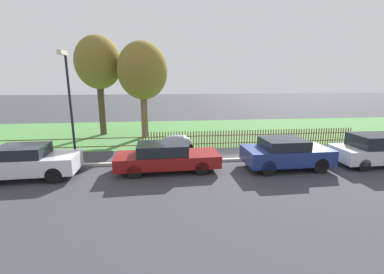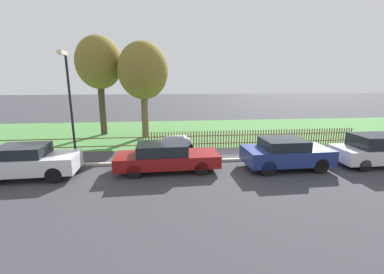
{
  "view_description": "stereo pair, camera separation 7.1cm",
  "coord_description": "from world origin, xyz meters",
  "views": [
    {
      "loc": [
        -5.2,
        -11.92,
        4.01
      ],
      "look_at": [
        -3.76,
        0.89,
        1.1
      ],
      "focal_mm": 24.0,
      "sensor_mm": 36.0,
      "label": 1
    },
    {
      "loc": [
        -5.13,
        -11.93,
        4.01
      ],
      "look_at": [
        -3.76,
        0.89,
        1.1
      ],
      "focal_mm": 24.0,
      "sensor_mm": 36.0,
      "label": 2
    }
  ],
  "objects": [
    {
      "name": "tree_behind_motorcycle",
      "position": [
        -6.51,
        6.13,
        4.53
      ],
      "size": [
        3.36,
        3.36,
        6.51
      ],
      "color": "brown",
      "rests_on": "ground"
    },
    {
      "name": "street_lamp",
      "position": [
        -9.51,
        0.57,
        3.33
      ],
      "size": [
        0.2,
        0.79,
        5.23
      ],
      "color": "black",
      "rests_on": "ground"
    },
    {
      "name": "parked_car_silver_hatchback",
      "position": [
        -10.78,
        -1.2,
        0.72
      ],
      "size": [
        3.87,
        1.79,
        1.39
      ],
      "rotation": [
        0.0,
        0.0,
        0.04
      ],
      "color": "silver",
      "rests_on": "ground"
    },
    {
      "name": "ground_plane",
      "position": [
        0.0,
        0.0,
        0.0
      ],
      "size": [
        120.0,
        120.0,
        0.0
      ],
      "primitive_type": "plane",
      "color": "#38383D"
    },
    {
      "name": "parked_car_navy_estate",
      "position": [
        0.3,
        -1.24,
        0.73
      ],
      "size": [
        3.87,
        1.88,
        1.4
      ],
      "rotation": [
        0.0,
        0.0,
        0.02
      ],
      "color": "navy",
      "rests_on": "ground"
    },
    {
      "name": "tree_nearest_kerb",
      "position": [
        -9.64,
        7.39,
        5.09
      ],
      "size": [
        3.21,
        3.21,
        7.01
      ],
      "color": "#473828",
      "rests_on": "ground"
    },
    {
      "name": "parked_car_black_saloon",
      "position": [
        -5.11,
        -0.98,
        0.65
      ],
      "size": [
        4.58,
        1.76,
        1.27
      ],
      "rotation": [
        0.0,
        0.0,
        0.03
      ],
      "color": "maroon",
      "rests_on": "ground"
    },
    {
      "name": "parked_car_red_compact",
      "position": [
        4.73,
        -1.24,
        0.73
      ],
      "size": [
        3.76,
        1.73,
        1.48
      ],
      "rotation": [
        0.0,
        0.0,
        -0.01
      ],
      "color": "silver",
      "rests_on": "ground"
    },
    {
      "name": "grass_strip",
      "position": [
        0.0,
        7.77,
        0.01
      ],
      "size": [
        43.83,
        10.43,
        0.01
      ],
      "primitive_type": "cube",
      "color": "#477F3D",
      "rests_on": "ground"
    },
    {
      "name": "kerb_stone",
      "position": [
        0.0,
        0.1,
        0.06
      ],
      "size": [
        43.83,
        0.2,
        0.12
      ],
      "primitive_type": "cube",
      "color": "#B2ADA3",
      "rests_on": "ground"
    },
    {
      "name": "park_fence",
      "position": [
        0.0,
        2.57,
        0.53
      ],
      "size": [
        43.83,
        0.05,
        1.07
      ],
      "color": "brown",
      "rests_on": "ground"
    },
    {
      "name": "covered_motorcycle",
      "position": [
        -4.49,
        1.68,
        0.65
      ],
      "size": [
        1.89,
        0.88,
        1.05
      ],
      "rotation": [
        0.0,
        0.0,
        -0.07
      ],
      "color": "black",
      "rests_on": "ground"
    }
  ]
}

